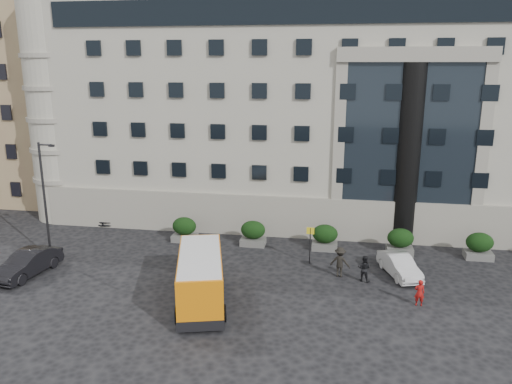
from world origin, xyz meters
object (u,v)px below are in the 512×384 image
at_px(red_truck, 85,191).
at_px(parked_car_b, 28,263).
at_px(white_taxi, 399,265).
at_px(pedestrian_c, 340,262).
at_px(hedge_c, 325,237).
at_px(hedge_a, 184,229).
at_px(hedge_d, 400,241).
at_px(bus_stop_sign, 310,239).
at_px(parked_car_c, 114,212).
at_px(minibus, 200,277).
at_px(pedestrian_a, 419,293).
at_px(hedge_b, 253,233).
at_px(parked_car_d, 90,201).
at_px(street_lamp, 45,197).
at_px(hedge_e, 479,246).
at_px(pedestrian_b, 364,268).

relative_size(red_truck, parked_car_b, 1.21).
distance_m(white_taxi, pedestrian_c, 3.77).
distance_m(hedge_c, parked_car_b, 19.74).
bearing_deg(hedge_a, hedge_d, 0.00).
relative_size(hedge_d, bus_stop_sign, 0.73).
relative_size(hedge_c, parked_car_c, 0.42).
distance_m(minibus, pedestrian_a, 12.05).
height_order(hedge_d, pedestrian_c, pedestrian_c).
bearing_deg(parked_car_b, minibus, -0.01).
bearing_deg(hedge_c, hedge_b, 180.00).
relative_size(hedge_d, pedestrian_c, 0.96).
bearing_deg(red_truck, hedge_d, -27.83).
height_order(hedge_a, parked_car_d, hedge_a).
distance_m(hedge_a, hedge_d, 15.60).
bearing_deg(hedge_c, pedestrian_c, -76.58).
height_order(hedge_a, hedge_b, same).
bearing_deg(hedge_b, red_truck, 156.69).
relative_size(parked_car_c, white_taxi, 1.09).
bearing_deg(street_lamp, pedestrian_a, -7.01).
relative_size(hedge_c, pedestrian_a, 1.21).
bearing_deg(hedge_a, hedge_b, 0.00).
relative_size(hedge_b, pedestrian_c, 0.96).
bearing_deg(white_taxi, red_truck, 138.81).
xyz_separation_m(hedge_b, hedge_c, (5.20, 0.00, 0.00)).
xyz_separation_m(minibus, parked_car_c, (-11.39, 13.44, -0.93)).
xyz_separation_m(hedge_b, red_truck, (-17.05, 7.34, 0.54)).
xyz_separation_m(hedge_c, parked_car_b, (-18.23, -7.58, -0.15)).
xyz_separation_m(hedge_e, pedestrian_a, (-5.00, -7.72, -0.17)).
distance_m(red_truck, pedestrian_b, 27.69).
bearing_deg(parked_car_b, pedestrian_c, 17.78).
bearing_deg(hedge_c, parked_car_d, 161.81).
relative_size(bus_stop_sign, red_truck, 0.44).
height_order(hedge_d, minibus, minibus).
xyz_separation_m(parked_car_b, pedestrian_c, (19.31, 3.04, 0.18)).
bearing_deg(hedge_d, parked_car_c, 170.09).
distance_m(hedge_e, parked_car_c, 28.59).
bearing_deg(pedestrian_a, street_lamp, -9.49).
xyz_separation_m(red_truck, pedestrian_a, (27.65, -15.06, -0.71)).
bearing_deg(pedestrian_c, hedge_d, -118.56).
xyz_separation_m(hedge_d, pedestrian_c, (-4.12, -4.54, 0.03)).
bearing_deg(minibus, hedge_c, 40.09).
distance_m(bus_stop_sign, white_taxi, 5.85).
bearing_deg(pedestrian_a, red_truck, -31.06).
xyz_separation_m(red_truck, parked_car_c, (4.35, -3.31, -0.83)).
relative_size(street_lamp, minibus, 1.11).
distance_m(hedge_a, parked_car_d, 13.40).
bearing_deg(pedestrian_b, hedge_c, -45.47).
bearing_deg(white_taxi, pedestrian_a, -99.66).
distance_m(hedge_c, bus_stop_sign, 3.05).
height_order(red_truck, pedestrian_c, red_truck).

